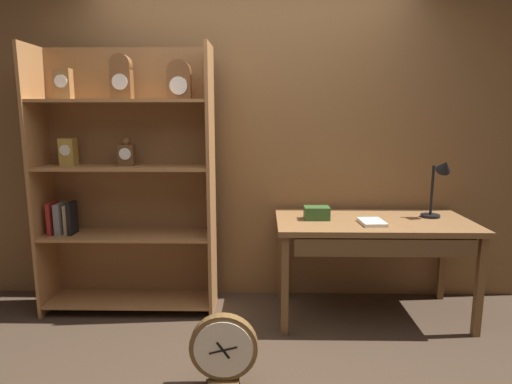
# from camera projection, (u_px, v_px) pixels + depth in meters

# --- Properties ---
(back_wood_panel) EXTENTS (4.80, 0.05, 2.60)m
(back_wood_panel) POSITION_uv_depth(u_px,v_px,m) (253.00, 142.00, 3.56)
(back_wood_panel) COLOR brown
(back_wood_panel) RESTS_ON ground
(bookshelf) EXTENTS (1.32, 0.37, 2.02)m
(bookshelf) POSITION_uv_depth(u_px,v_px,m) (125.00, 180.00, 3.31)
(bookshelf) COLOR #9E6B3D
(bookshelf) RESTS_ON ground
(workbench) EXTENTS (1.43, 0.73, 0.75)m
(workbench) POSITION_uv_depth(u_px,v_px,m) (374.00, 231.00, 3.20)
(workbench) COLOR brown
(workbench) RESTS_ON ground
(desk_lamp) EXTENTS (0.19, 0.19, 0.46)m
(desk_lamp) POSITION_uv_depth(u_px,v_px,m) (440.00, 181.00, 3.22)
(desk_lamp) COLOR black
(desk_lamp) RESTS_ON workbench
(toolbox_small) EXTENTS (0.19, 0.13, 0.09)m
(toolbox_small) POSITION_uv_depth(u_px,v_px,m) (317.00, 213.00, 3.22)
(toolbox_small) COLOR #2D5123
(toolbox_small) RESTS_ON workbench
(open_repair_manual) EXTENTS (0.17, 0.23, 0.02)m
(open_repair_manual) POSITION_uv_depth(u_px,v_px,m) (372.00, 222.00, 3.09)
(open_repair_manual) COLOR silver
(open_repair_manual) RESTS_ON workbench
(round_clock_large) EXTENTS (0.39, 0.11, 0.43)m
(round_clock_large) POSITION_uv_depth(u_px,v_px,m) (224.00, 350.00, 2.44)
(round_clock_large) COLOR brown
(round_clock_large) RESTS_ON ground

